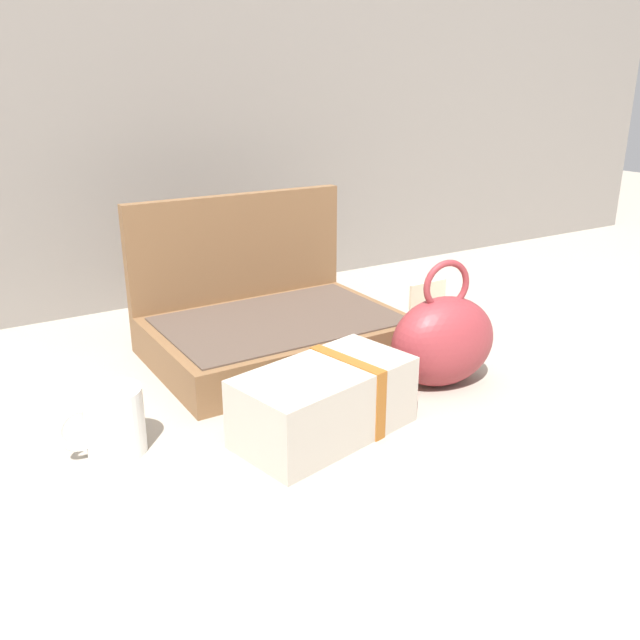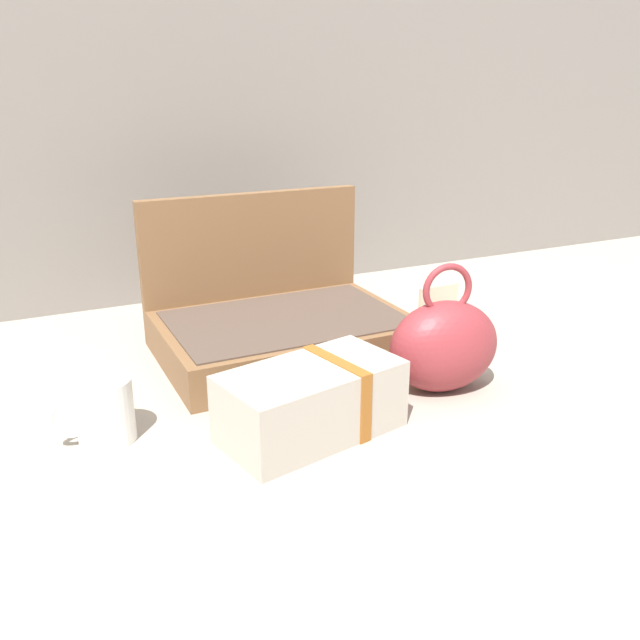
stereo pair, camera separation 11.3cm
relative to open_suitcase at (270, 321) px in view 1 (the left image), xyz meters
name	(u,v)px [view 1 (the left image)]	position (x,y,z in m)	size (l,w,h in m)	color
ground_plane	(319,376)	(0.02, -0.15, -0.06)	(6.00, 6.00, 0.00)	#9E9384
open_suitcase	(270,321)	(0.00, 0.00, 0.00)	(0.46, 0.33, 0.29)	brown
teal_pouch_handbag	(443,340)	(0.18, -0.29, 0.02)	(0.20, 0.14, 0.22)	maroon
cream_toiletry_bag	(326,401)	(-0.08, -0.33, -0.01)	(0.29, 0.19, 0.11)	#B2A899
coffee_mug	(113,421)	(-0.36, -0.21, -0.01)	(0.12, 0.08, 0.10)	white
info_card_left	(427,313)	(0.28, -0.13, 0.00)	(0.09, 0.01, 0.13)	beige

